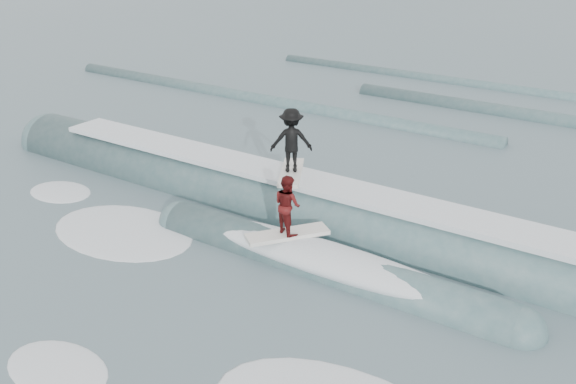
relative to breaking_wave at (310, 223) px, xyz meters
The scene contains 6 objects.
ground 4.86m from the breaking_wave, 93.51° to the right, with size 160.00×160.00×0.00m, color #415860.
breaking_wave is the anchor object (origin of this frame).
surfer_black 2.20m from the breaking_wave, 157.04° to the left, with size 1.42×2.02×1.85m.
surfer_red 2.27m from the breaking_wave, 75.21° to the right, with size 1.65×1.93×1.55m.
whitewater 5.38m from the breaking_wave, 77.14° to the right, with size 16.04×7.28×0.10m.
far_swells 12.81m from the breaking_wave, 92.63° to the left, with size 36.23×8.65×0.80m.
Camera 1 is at (8.36, -8.32, 7.67)m, focal length 40.00 mm.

